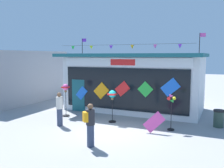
% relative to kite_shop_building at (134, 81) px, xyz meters
% --- Properties ---
extents(ground_plane, '(80.00, 80.00, 0.00)m').
position_rel_kite_shop_building_xyz_m(ground_plane, '(0.52, -5.07, -1.83)').
color(ground_plane, gray).
extents(kite_shop_building, '(8.71, 4.80, 4.77)m').
position_rel_kite_shop_building_xyz_m(kite_shop_building, '(0.00, 0.00, 0.00)').
color(kite_shop_building, silver).
rests_on(kite_shop_building, ground_plane).
extents(wind_spinner_far_left, '(0.40, 0.40, 1.87)m').
position_rel_kite_shop_building_xyz_m(wind_spinner_far_left, '(-2.94, -3.44, -0.39)').
color(wind_spinner_far_left, black).
rests_on(wind_spinner_far_left, ground_plane).
extents(wind_spinner_left, '(0.39, 0.39, 1.69)m').
position_rel_kite_shop_building_xyz_m(wind_spinner_left, '(0.04, -3.53, -0.51)').
color(wind_spinner_left, black).
rests_on(wind_spinner_left, ground_plane).
extents(wind_spinner_center_left, '(0.39, 0.32, 1.71)m').
position_rel_kite_shop_building_xyz_m(wind_spinner_center_left, '(3.13, -3.71, -0.70)').
color(wind_spinner_center_left, black).
rests_on(wind_spinner_center_left, ground_plane).
extents(person_near_camera, '(0.46, 0.46, 1.68)m').
position_rel_kite_shop_building_xyz_m(person_near_camera, '(0.72, -7.11, -0.94)').
color(person_near_camera, '#333D56').
rests_on(person_near_camera, ground_plane).
extents(person_mid_plaza, '(0.34, 0.34, 1.68)m').
position_rel_kite_shop_building_xyz_m(person_mid_plaza, '(-2.08, -5.21, -0.97)').
color(person_mid_plaza, '#333D56').
rests_on(person_mid_plaza, ground_plane).
extents(trash_bin, '(0.52, 0.52, 0.85)m').
position_rel_kite_shop_building_xyz_m(trash_bin, '(5.14, -2.19, -1.40)').
color(trash_bin, '#2D4238').
rests_on(trash_bin, ground_plane).
extents(display_kite_on_ground, '(0.99, 0.29, 0.99)m').
position_rel_kite_shop_building_xyz_m(display_kite_on_ground, '(2.51, -4.40, -1.33)').
color(display_kite_on_ground, '#EA4CA3').
rests_on(display_kite_on_ground, ground_plane).
extents(neighbour_building, '(5.92, 7.40, 3.82)m').
position_rel_kite_shop_building_xyz_m(neighbour_building, '(-10.20, -0.70, 0.08)').
color(neighbour_building, '#99999E').
rests_on(neighbour_building, ground_plane).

